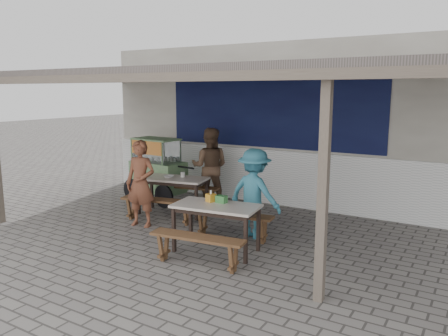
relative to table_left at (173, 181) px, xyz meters
name	(u,v)px	position (x,y,z in m)	size (l,w,h in m)	color
ground	(199,243)	(1.46, -1.18, -0.67)	(60.00, 60.00, 0.00)	slate
back_wall	(288,125)	(1.45, 2.40, 1.05)	(9.00, 1.28, 3.50)	beige
warung_roof	(228,77)	(1.47, -0.28, 2.05)	(9.00, 4.21, 2.81)	#5F5652
table_left	(173,181)	(0.00, 0.00, 0.00)	(1.49, 0.93, 0.75)	beige
bench_left_street	(158,205)	(0.12, -0.61, -0.33)	(1.51, 0.57, 0.45)	brown
bench_left_wall	(186,191)	(-0.12, 0.61, -0.33)	(1.51, 0.57, 0.45)	brown
table_right	(216,210)	(1.89, -1.35, 0.00)	(1.39, 0.84, 0.75)	beige
bench_right_street	(197,244)	(1.97, -1.98, -0.33)	(1.44, 0.46, 0.45)	brown
bench_right_wall	(232,220)	(1.81, -0.71, -0.33)	(1.44, 0.46, 0.45)	brown
vendor_cart	(157,167)	(-0.91, 0.62, 0.11)	(1.84, 0.82, 1.43)	#799865
patron_street_side	(141,184)	(0.00, -0.95, 0.13)	(0.58, 0.38, 1.60)	brown
patron_wall_side	(210,167)	(0.25, 1.00, 0.18)	(0.82, 0.64, 1.70)	brown
patron_right_table	(254,193)	(2.07, -0.42, 0.09)	(0.99, 0.57, 1.53)	teal
tissue_box	(211,198)	(1.72, -1.23, 0.14)	(0.13, 0.13, 0.13)	orange
donation_box	(221,199)	(1.89, -1.20, 0.14)	(0.17, 0.11, 0.11)	#367A3A
condiment_jar	(183,175)	(0.14, 0.16, 0.13)	(0.09, 0.09, 0.10)	silver
condiment_bowl	(169,177)	(-0.05, -0.05, 0.10)	(0.18, 0.18, 0.04)	white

